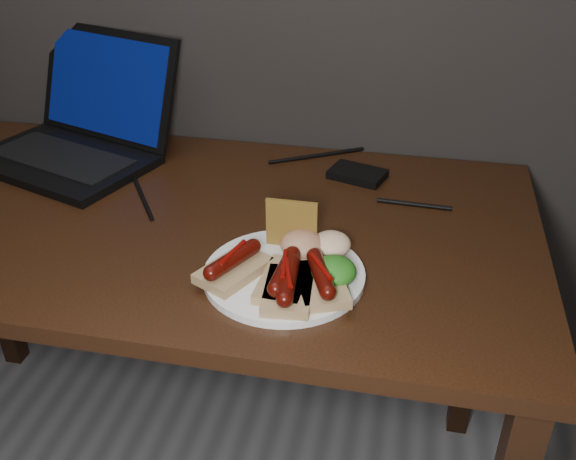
# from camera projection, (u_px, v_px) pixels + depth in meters

# --- Properties ---
(desk) EXTENTS (1.40, 0.70, 0.75)m
(desk) POSITION_uv_depth(u_px,v_px,m) (161.00, 252.00, 1.24)
(desk) COLOR #321C0C
(desk) RESTS_ON ground
(laptop) EXTENTS (0.45, 0.43, 0.25)m
(laptop) POSITION_uv_depth(u_px,v_px,m) (79.00, 131.00, 1.38)
(laptop) COLOR black
(laptop) RESTS_ON desk
(hard_drive) EXTENTS (0.13, 0.10, 0.02)m
(hard_drive) POSITION_uv_depth(u_px,v_px,m) (357.00, 174.00, 1.31)
(hard_drive) COLOR black
(hard_drive) RESTS_ON desk
(desk_cables) EXTENTS (1.02, 0.40, 0.01)m
(desk_cables) POSITION_uv_depth(u_px,v_px,m) (200.00, 174.00, 1.32)
(desk_cables) COLOR black
(desk_cables) RESTS_ON desk
(plate) EXTENTS (0.28, 0.28, 0.01)m
(plate) POSITION_uv_depth(u_px,v_px,m) (284.00, 274.00, 1.01)
(plate) COLOR white
(plate) RESTS_ON desk
(bread_sausage_left) EXTENTS (0.11, 0.13, 0.04)m
(bread_sausage_left) POSITION_uv_depth(u_px,v_px,m) (233.00, 265.00, 0.99)
(bread_sausage_left) COLOR tan
(bread_sausage_left) RESTS_ON plate
(bread_sausage_center) EXTENTS (0.08, 0.12, 0.04)m
(bread_sausage_center) POSITION_uv_depth(u_px,v_px,m) (284.00, 277.00, 0.96)
(bread_sausage_center) COLOR tan
(bread_sausage_center) RESTS_ON plate
(bread_sausage_right) EXTENTS (0.11, 0.13, 0.04)m
(bread_sausage_right) POSITION_uv_depth(u_px,v_px,m) (321.00, 280.00, 0.96)
(bread_sausage_right) COLOR tan
(bread_sausage_right) RESTS_ON plate
(bread_sausage_extra) EXTENTS (0.08, 0.12, 0.04)m
(bread_sausage_extra) POSITION_uv_depth(u_px,v_px,m) (288.00, 286.00, 0.94)
(bread_sausage_extra) COLOR tan
(bread_sausage_extra) RESTS_ON plate
(crispbread) EXTENTS (0.08, 0.01, 0.08)m
(crispbread) POSITION_uv_depth(u_px,v_px,m) (292.00, 224.00, 1.05)
(crispbread) COLOR olive
(crispbread) RESTS_ON plate
(salad_greens) EXTENTS (0.07, 0.07, 0.04)m
(salad_greens) POSITION_uv_depth(u_px,v_px,m) (334.00, 271.00, 0.97)
(salad_greens) COLOR #1D5911
(salad_greens) RESTS_ON plate
(salsa_mound) EXTENTS (0.07, 0.07, 0.04)m
(salsa_mound) POSITION_uv_depth(u_px,v_px,m) (302.00, 244.00, 1.04)
(salsa_mound) COLOR #9D1D0F
(salsa_mound) RESTS_ON plate
(coleslaw_mound) EXTENTS (0.06, 0.06, 0.04)m
(coleslaw_mound) POSITION_uv_depth(u_px,v_px,m) (331.00, 244.00, 1.04)
(coleslaw_mound) COLOR white
(coleslaw_mound) RESTS_ON plate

